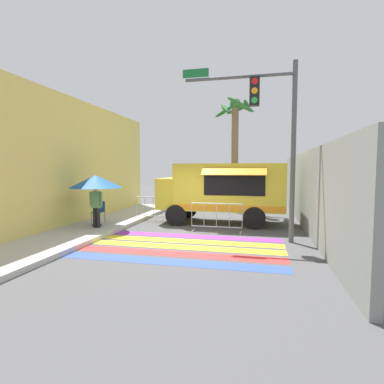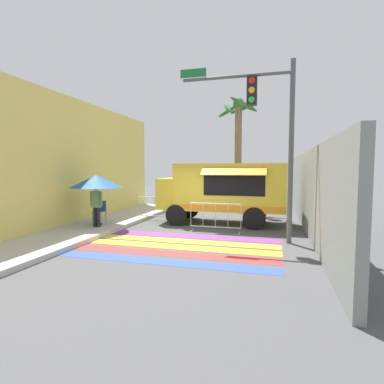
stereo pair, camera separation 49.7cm
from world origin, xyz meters
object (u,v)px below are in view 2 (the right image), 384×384
food_truck (221,188)px  traffic_signal_pole (269,121)px  palm_tree (238,137)px  vendor_person (96,203)px  barricade_side (155,209)px  barricade_front (215,218)px  folding_chair (100,209)px  patio_umbrella (96,181)px

food_truck → traffic_signal_pole: traffic_signal_pole is taller
palm_tree → food_truck: bearing=-94.6°
food_truck → vendor_person: (-4.39, -2.91, -0.47)m
barricade_side → vendor_person: bearing=-113.5°
barricade_front → barricade_side: size_ratio=1.14×
traffic_signal_pole → barricade_side: traffic_signal_pole is taller
food_truck → barricade_front: size_ratio=2.77×
folding_chair → barricade_front: barricade_front is taller
barricade_front → palm_tree: palm_tree is taller
patio_umbrella → vendor_person: bearing=-59.7°
folding_chair → barricade_side: (1.71, 1.87, -0.16)m
folding_chair → patio_umbrella: bearing=-61.1°
traffic_signal_pole → palm_tree: 6.87m
barricade_side → barricade_front: bearing=-30.2°
patio_umbrella → barricade_side: bearing=60.4°
patio_umbrella → traffic_signal_pole: bearing=-3.5°
patio_umbrella → barricade_front: patio_umbrella is taller
folding_chair → palm_tree: size_ratio=0.14×
patio_umbrella → folding_chair: (-0.27, 0.67, -1.21)m
traffic_signal_pole → barricade_side: bearing=150.4°
traffic_signal_pole → barricade_front: size_ratio=2.97×
vendor_person → palm_tree: (4.68, 6.57, 3.06)m
food_truck → barricade_side: size_ratio=3.17×
food_truck → barricade_side: bearing=-179.2°
folding_chair → palm_tree: palm_tree is taller
food_truck → folding_chair: (-4.86, -1.91, -0.85)m
food_truck → folding_chair: food_truck is taller
barricade_front → traffic_signal_pole: bearing=-28.6°
palm_tree → barricade_side: bearing=-132.9°
food_truck → patio_umbrella: 5.28m
traffic_signal_pole → palm_tree: size_ratio=0.93×
food_truck → folding_chair: size_ratio=6.03×
patio_umbrella → palm_tree: 8.23m
traffic_signal_pole → patio_umbrella: traffic_signal_pole is taller
barricade_front → food_truck: bearing=93.4°
palm_tree → traffic_signal_pole: bearing=-75.3°
palm_tree → vendor_person: bearing=-125.5°
folding_chair → palm_tree: 8.33m
folding_chair → barricade_front: (4.97, -0.03, -0.15)m
food_truck → traffic_signal_pole: 4.34m
patio_umbrella → folding_chair: size_ratio=2.27×
palm_tree → barricade_front: bearing=-91.8°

